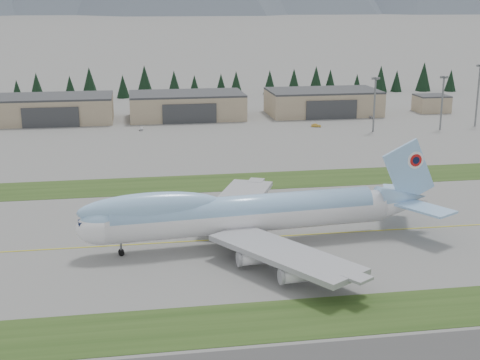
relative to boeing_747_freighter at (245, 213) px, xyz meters
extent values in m
plane|color=slate|center=(16.13, 3.36, -6.78)|extent=(7000.00, 7000.00, 0.00)
cube|color=#284418|center=(16.13, -34.64, -6.78)|extent=(400.00, 14.00, 0.08)
cube|color=#284418|center=(16.13, 48.36, -6.78)|extent=(400.00, 18.00, 0.08)
cube|color=gold|center=(16.13, 3.36, -6.78)|extent=(400.00, 0.40, 0.02)
cylinder|color=white|center=(0.77, 0.07, -0.67)|extent=(59.45, 11.91, 6.86)
cylinder|color=#96C6F6|center=(-0.28, -0.02, 0.60)|extent=(55.20, 11.02, 6.33)
ellipsoid|color=white|center=(-28.66, -2.47, -0.67)|extent=(11.52, 7.77, 6.86)
ellipsoid|color=#96C6F6|center=(-28.66, -2.47, 0.60)|extent=(9.64, 6.58, 5.81)
ellipsoid|color=#96C6F6|center=(-19.20, -1.65, 2.61)|extent=(29.51, 8.30, 6.33)
cube|color=#0C1433|center=(-32.34, -2.79, 0.71)|extent=(2.49, 2.93, 1.37)
cone|color=white|center=(35.46, 3.06, -0.67)|extent=(13.19, 7.78, 6.72)
cone|color=#96C6F6|center=(35.46, 3.06, 0.60)|extent=(12.09, 7.09, 6.12)
cube|color=#96C6F6|center=(36.51, 3.15, 6.51)|extent=(12.78, 1.73, 14.56)
cylinder|color=white|center=(37.74, 3.68, 9.04)|extent=(3.80, 0.54, 3.80)
cylinder|color=red|center=(37.73, 3.78, 9.04)|extent=(2.75, 0.45, 2.74)
cylinder|color=#0C1433|center=(37.72, 3.89, 9.04)|extent=(1.59, 0.35, 1.58)
cube|color=#96C6F6|center=(37.02, 9.54, -0.03)|extent=(9.93, 13.07, 0.49)
cube|color=#96C6F6|center=(38.11, -3.07, -0.03)|extent=(11.28, 13.22, 0.49)
cube|color=#9FA0A6|center=(1.38, 17.59, -2.56)|extent=(21.63, 33.05, 1.06)
cube|color=#9FA0A6|center=(4.37, -17.10, -2.56)|extent=(25.62, 32.01, 1.06)
cylinder|color=white|center=(-3.09, 12.97, -4.57)|extent=(5.69, 3.10, 2.64)
cylinder|color=white|center=(1.22, 23.19, -4.57)|extent=(5.69, 3.10, 2.64)
cylinder|color=white|center=(-0.83, -13.31, -4.57)|extent=(5.69, 3.10, 2.64)
cylinder|color=white|center=(5.17, -22.64, -4.57)|extent=(5.69, 3.10, 2.64)
cylinder|color=slate|center=(-25.50, -2.20, -5.52)|extent=(0.50, 0.50, 2.53)
cylinder|color=slate|center=(-1.07, 3.08, -5.41)|extent=(0.64, 0.64, 2.74)
cylinder|color=slate|center=(-0.53, -3.22, -5.41)|extent=(0.64, 0.64, 2.74)
cylinder|color=slate|center=(4.18, 3.54, -5.41)|extent=(0.64, 0.64, 2.74)
cylinder|color=slate|center=(4.72, -2.77, -5.41)|extent=(0.64, 0.64, 2.74)
cylinder|color=black|center=(-25.47, -2.62, -6.20)|extent=(1.19, 0.47, 1.16)
cylinder|color=black|center=(-25.54, -1.78, -6.20)|extent=(1.19, 0.47, 1.16)
cylinder|color=black|center=(-1.07, 3.08, -6.15)|extent=(1.31, 0.63, 1.27)
cylinder|color=black|center=(-0.53, -3.22, -6.15)|extent=(1.31, 0.63, 1.27)
cylinder|color=black|center=(4.18, 3.54, -6.15)|extent=(1.31, 0.63, 1.27)
cylinder|color=black|center=(4.72, -2.77, -6.15)|extent=(1.31, 0.63, 1.27)
cube|color=tan|center=(-53.87, 153.36, -1.78)|extent=(48.00, 26.00, 10.00)
cube|color=#35373A|center=(-53.87, 153.36, 3.62)|extent=(48.00, 26.00, 0.80)
cube|color=#35373A|center=(-53.87, 140.06, -2.78)|extent=(22.08, 0.60, 8.00)
cube|color=tan|center=(1.13, 153.36, -1.78)|extent=(48.00, 26.00, 10.00)
cube|color=#35373A|center=(1.13, 153.36, 3.62)|extent=(48.00, 26.00, 0.80)
cube|color=#35373A|center=(1.13, 140.06, -2.78)|extent=(22.08, 0.60, 8.00)
cube|color=tan|center=(61.13, 153.36, -1.78)|extent=(48.00, 26.00, 10.00)
cube|color=#35373A|center=(61.13, 153.36, 3.62)|extent=(48.00, 26.00, 0.80)
cube|color=#35373A|center=(61.13, 140.06, -2.78)|extent=(22.08, 0.60, 8.00)
cube|color=tan|center=(111.13, 151.36, -3.28)|extent=(14.00, 12.00, 7.00)
cube|color=#35373A|center=(111.13, 151.36, 0.52)|extent=(14.00, 12.00, 0.60)
cylinder|color=slate|center=(69.04, 111.40, 3.21)|extent=(0.70, 0.70, 19.98)
cube|color=slate|center=(69.04, 111.40, 13.60)|extent=(3.20, 3.20, 0.80)
cylinder|color=slate|center=(96.48, 111.49, 3.17)|extent=(0.70, 0.70, 19.91)
cube|color=slate|center=(96.48, 111.49, 13.53)|extent=(3.20, 3.20, 0.80)
cylinder|color=slate|center=(113.64, 116.17, 4.99)|extent=(0.70, 0.70, 23.55)
imported|color=silver|center=(-18.84, 128.98, -6.78)|extent=(1.70, 3.90, 1.31)
imported|color=gold|center=(50.06, 124.27, -6.78)|extent=(4.10, 2.72, 1.28)
imported|color=#B1B0B5|center=(78.56, 140.50, -6.78)|extent=(2.40, 3.91, 1.06)
cone|color=black|center=(-78.29, 218.38, -1.63)|extent=(5.77, 5.77, 10.30)
cone|color=black|center=(-68.49, 217.58, 0.06)|extent=(7.67, 7.67, 13.69)
cone|color=black|center=(-52.16, 216.07, -0.71)|extent=(6.81, 6.81, 12.15)
cone|color=black|center=(-42.40, 216.05, 1.31)|extent=(9.06, 9.06, 16.18)
cone|color=black|center=(-25.95, 217.78, -0.86)|extent=(6.63, 6.63, 11.85)
cone|color=black|center=(-14.81, 219.17, 1.40)|extent=(9.16, 9.16, 16.36)
cone|color=black|center=(-0.06, 213.41, 0.22)|extent=(7.84, 7.84, 14.00)
cone|color=black|center=(10.22, 212.44, -0.92)|extent=(6.57, 6.57, 11.73)
cone|color=black|center=(24.75, 218.26, -1.01)|extent=(6.47, 6.47, 11.55)
cone|color=black|center=(32.20, 214.78, -0.27)|extent=(7.29, 7.29, 13.02)
cone|color=black|center=(50.79, 218.15, -0.34)|extent=(7.22, 7.22, 12.89)
cone|color=black|center=(63.16, 215.13, 0.11)|extent=(7.72, 7.72, 13.79)
cone|color=black|center=(75.72, 216.96, 0.59)|extent=(8.26, 8.26, 14.75)
cone|color=black|center=(84.28, 219.14, -0.46)|extent=(7.08, 7.08, 12.65)
cone|color=black|center=(98.61, 216.93, -1.72)|extent=(5.67, 5.67, 10.12)
cone|color=black|center=(112.28, 217.87, 0.41)|extent=(8.06, 8.06, 14.39)
cone|color=black|center=(121.51, 217.95, -0.93)|extent=(6.55, 6.55, 11.70)
cone|color=black|center=(137.28, 218.38, 1.14)|extent=(8.87, 8.87, 15.84)
cone|color=black|center=(151.31, 214.42, -0.84)|extent=(6.65, 6.65, 11.88)
camera|label=1|loc=(-22.36, -129.06, 42.90)|focal=50.00mm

